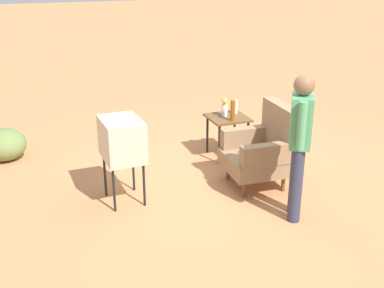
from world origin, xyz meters
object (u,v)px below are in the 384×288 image
at_px(person_standing, 300,139).
at_px(bottle_tall_amber, 233,111).
at_px(armchair, 264,148).
at_px(flower_vase, 225,106).
at_px(bottle_short_clear, 235,107).
at_px(side_table, 228,122).
at_px(tv_on_stand, 122,140).

distance_m(person_standing, bottle_tall_amber, 1.74).
xyz_separation_m(armchair, flower_vase, (-1.10, -0.06, 0.26)).
bearing_deg(person_standing, bottle_short_clear, 174.09).
height_order(armchair, bottle_short_clear, armchair).
bearing_deg(flower_vase, armchair, 3.12).
height_order(bottle_tall_amber, flower_vase, bottle_tall_amber).
bearing_deg(bottle_short_clear, person_standing, -5.91).
height_order(side_table, flower_vase, flower_vase).
bearing_deg(bottle_short_clear, bottle_tall_amber, -31.30).
height_order(bottle_short_clear, flower_vase, flower_vase).
height_order(tv_on_stand, bottle_short_clear, tv_on_stand).
bearing_deg(side_table, bottle_tall_amber, -3.41).
bearing_deg(flower_vase, tv_on_stand, -61.59).
bearing_deg(armchair, person_standing, -4.18).
relative_size(armchair, bottle_tall_amber, 3.53).
bearing_deg(flower_vase, person_standing, -0.11).
relative_size(armchair, tv_on_stand, 1.03).
bearing_deg(armchair, bottle_short_clear, 172.80).
bearing_deg(person_standing, tv_on_stand, -121.51).
height_order(person_standing, flower_vase, person_standing).
xyz_separation_m(bottle_tall_amber, flower_vase, (-0.24, -0.02, -0.00)).
distance_m(armchair, tv_on_stand, 1.80).
distance_m(side_table, person_standing, 1.97).
relative_size(tv_on_stand, bottle_short_clear, 5.15).
bearing_deg(bottle_short_clear, side_table, -56.03).
bearing_deg(flower_vase, side_table, 31.48).
distance_m(armchair, side_table, 1.05).
distance_m(bottle_tall_amber, flower_vase, 0.24).
xyz_separation_m(side_table, person_standing, (1.92, -0.03, 0.42)).
distance_m(person_standing, bottle_short_clear, 2.06).
bearing_deg(bottle_tall_amber, person_standing, -0.78).
bearing_deg(flower_vase, bottle_short_clear, 108.09).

